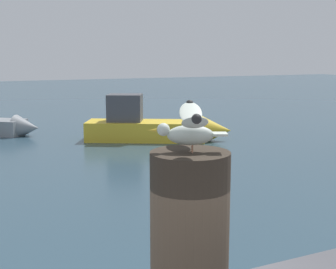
{
  "coord_description": "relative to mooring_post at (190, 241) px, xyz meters",
  "views": [
    {
      "loc": [
        -0.52,
        -2.37,
        3.15
      ],
      "look_at": [
        0.57,
        -0.14,
        2.73
      ],
      "focal_mm": 50.06,
      "sensor_mm": 36.0,
      "label": 1
    }
  ],
  "objects": [
    {
      "name": "seagull",
      "position": [
        -0.0,
        0.0,
        0.58
      ],
      "size": [
        0.4,
        0.63,
        0.23
      ],
      "color": "tan",
      "rests_on": "mooring_post"
    },
    {
      "name": "mooring_post",
      "position": [
        0.0,
        0.0,
        0.0
      ],
      "size": [
        0.4,
        0.4,
        0.93
      ],
      "primitive_type": "cylinder",
      "color": "#382D23",
      "rests_on": "harbor_quay"
    },
    {
      "name": "boat_yellow",
      "position": [
        6.28,
        13.79,
        -1.71
      ],
      "size": [
        5.37,
        3.79,
        1.97
      ],
      "color": "yellow",
      "rests_on": "ground_plane"
    }
  ]
}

